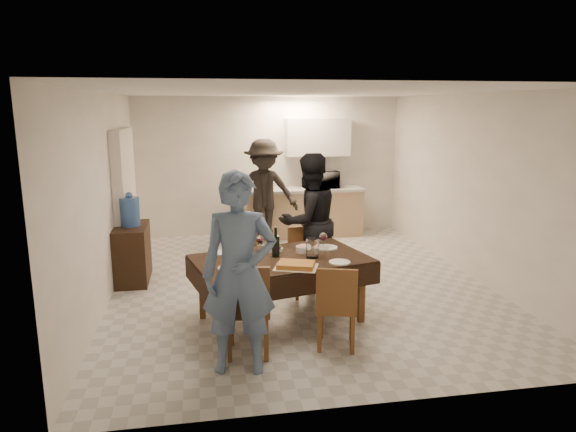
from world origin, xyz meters
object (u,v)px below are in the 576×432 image
Objects in this scene: microwave at (323,179)px; person_kitchen at (264,192)px; dining_table at (281,261)px; console at (133,253)px; water_pitcher at (312,248)px; water_jug at (130,212)px; person_far at (309,221)px; person_near at (239,274)px; savoury_tart at (296,265)px; wine_bottle at (276,242)px.

person_kitchen reaches higher than microwave.
person_kitchen is (0.25, 3.40, 0.22)m from dining_table.
microwave is 0.31× the size of person_kitchen.
water_pitcher is (2.18, -1.76, 0.46)m from console.
person_far is (2.38, -0.66, -0.08)m from water_jug.
water_pitcher reaches higher than console.
person_near reaches higher than person_far.
person_near is at bearing -65.09° from console.
microwave is 2.94m from person_far.
microwave reaches higher than water_jug.
water_jug is 0.69× the size of microwave.
water_jug is at bearing 141.12° from water_pitcher.
dining_table is 3.42m from person_kitchen.
savoury_tart is (1.93, -2.09, -0.22)m from water_jug.
water_pitcher is 3.45m from person_kitchen.
water_jug is at bearing 123.12° from dining_table.
person_near is at bearing 68.11° from microwave.
person_kitchen is at bearing 39.14° from water_jug.
microwave is 5.28m from person_near.
person_kitchen reaches higher than wine_bottle.
microwave is at bearing 72.68° from savoury_tart.
savoury_tart is 0.24× the size of person_far.
person_far is at bearing 48.50° from dining_table.
wine_bottle reaches higher than dining_table.
savoury_tart is 4.44m from microwave.
dining_table is at bearing 171.87° from water_pitcher.
person_kitchen is at bearing 91.68° from water_pitcher.
person_kitchen is (0.30, 3.35, 0.01)m from wine_bottle.
person_near is at bearing -114.44° from wine_bottle.
person_far is at bearing 59.04° from wine_bottle.
person_far is (-0.87, -2.80, -0.16)m from microwave.
water_jug is at bearing 123.05° from person_near.
water_pitcher is (0.40, -0.10, -0.06)m from wine_bottle.
person_far is (0.60, 1.00, -0.01)m from wine_bottle.
microwave is at bearing 76.25° from person_near.
wine_bottle is at bearing -95.10° from person_kitchen.
water_jug is at bearing 132.75° from savoury_tart.
water_jug is 0.21× the size of person_kitchen.
person_far is 0.98× the size of person_kitchen.
person_near is at bearing -65.09° from water_jug.
water_jug reaches higher than console.
dining_table is 0.22m from wine_bottle.
wine_bottle is 0.60× the size of microwave.
water_pitcher is at bearing -38.88° from console.
microwave is 0.32× the size of person_far.
water_jug is 1.79× the size of water_pitcher.
wine_bottle is at bearing 165.96° from water_pitcher.
person_far reaches higher than wine_bottle.
water_jug is at bearing -37.23° from person_far.
person_near is 1.03× the size of person_far.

